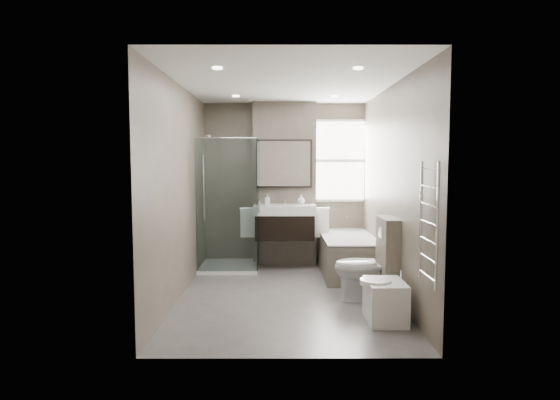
{
  "coord_description": "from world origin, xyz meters",
  "views": [
    {
      "loc": [
        -0.09,
        -5.74,
        1.67
      ],
      "look_at": [
        -0.07,
        0.15,
        1.18
      ],
      "focal_mm": 30.0,
      "sensor_mm": 36.0,
      "label": 1
    }
  ],
  "objects_px": {
    "bathtub": "(347,253)",
    "toilet": "(367,267)",
    "bidet": "(385,300)",
    "vanity": "(285,221)"
  },
  "relations": [
    {
      "from": "bathtub",
      "to": "bidet",
      "type": "bearing_deg",
      "value": -87.55
    },
    {
      "from": "bathtub",
      "to": "toilet",
      "type": "relative_size",
      "value": 2.01
    },
    {
      "from": "bathtub",
      "to": "bidet",
      "type": "distance_m",
      "value": 2.08
    },
    {
      "from": "vanity",
      "to": "bathtub",
      "type": "bearing_deg",
      "value": -19.37
    },
    {
      "from": "bathtub",
      "to": "toilet",
      "type": "bearing_deg",
      "value": -88.06
    },
    {
      "from": "toilet",
      "to": "bathtub",
      "type": "bearing_deg",
      "value": -172.81
    },
    {
      "from": "bidet",
      "to": "toilet",
      "type": "bearing_deg",
      "value": 93.34
    },
    {
      "from": "vanity",
      "to": "bidet",
      "type": "relative_size",
      "value": 1.73
    },
    {
      "from": "vanity",
      "to": "toilet",
      "type": "height_order",
      "value": "vanity"
    },
    {
      "from": "toilet",
      "to": "bidet",
      "type": "bearing_deg",
      "value": 8.59
    }
  ]
}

